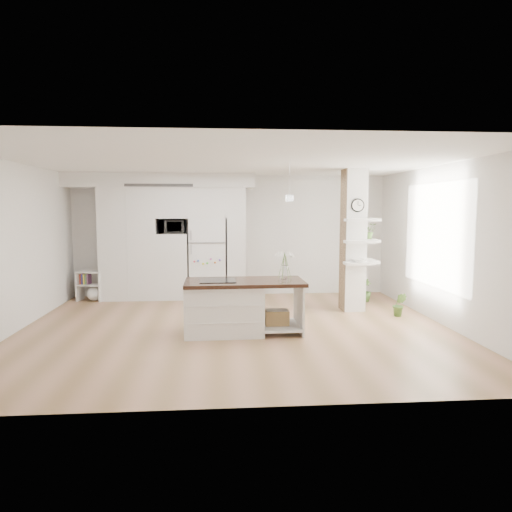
# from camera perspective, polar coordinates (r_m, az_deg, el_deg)

# --- Properties ---
(floor) EXTENTS (7.00, 6.00, 0.01)m
(floor) POSITION_cam_1_polar(r_m,az_deg,el_deg) (7.59, -2.52, -9.03)
(floor) COLOR #AB7C5C
(floor) RESTS_ON ground
(room) EXTENTS (7.04, 6.04, 2.72)m
(room) POSITION_cam_1_polar(r_m,az_deg,el_deg) (7.33, -2.59, 5.12)
(room) COLOR white
(room) RESTS_ON ground
(cabinet_wall) EXTENTS (4.00, 0.71, 2.70)m
(cabinet_wall) POSITION_cam_1_polar(r_m,az_deg,el_deg) (10.08, -11.38, 3.26)
(cabinet_wall) COLOR white
(cabinet_wall) RESTS_ON floor
(refrigerator) EXTENTS (0.78, 0.69, 1.75)m
(refrigerator) POSITION_cam_1_polar(r_m,az_deg,el_deg) (10.07, -6.07, -0.26)
(refrigerator) COLOR white
(refrigerator) RESTS_ON floor
(column) EXTENTS (0.69, 0.90, 2.70)m
(column) POSITION_cam_1_polar(r_m,az_deg,el_deg) (8.88, 12.71, 1.87)
(column) COLOR silver
(column) RESTS_ON floor
(window) EXTENTS (0.00, 2.40, 2.40)m
(window) POSITION_cam_1_polar(r_m,az_deg,el_deg) (8.50, 21.52, 2.43)
(window) COLOR white
(window) RESTS_ON room
(pendant_light) EXTENTS (0.12, 0.12, 0.10)m
(pendant_light) POSITION_cam_1_polar(r_m,az_deg,el_deg) (7.73, 10.17, 7.04)
(pendant_light) COLOR white
(pendant_light) RESTS_ON room
(kitchen_island) EXTENTS (1.88, 0.92, 1.41)m
(kitchen_island) POSITION_cam_1_polar(r_m,az_deg,el_deg) (7.23, -3.09, -6.20)
(kitchen_island) COLOR white
(kitchen_island) RESTS_ON floor
(bookshelf) EXTENTS (0.59, 0.42, 0.64)m
(bookshelf) POSITION_cam_1_polar(r_m,az_deg,el_deg) (10.33, -19.81, -3.74)
(bookshelf) COLOR white
(bookshelf) RESTS_ON floor
(floor_plant_a) EXTENTS (0.30, 0.28, 0.44)m
(floor_plant_a) POSITION_cam_1_polar(r_m,az_deg,el_deg) (8.74, 17.49, -5.82)
(floor_plant_a) COLOR #456F2C
(floor_plant_a) RESTS_ON floor
(floor_plant_b) EXTENTS (0.37, 0.37, 0.50)m
(floor_plant_b) POSITION_cam_1_polar(r_m,az_deg,el_deg) (9.93, 13.39, -4.12)
(floor_plant_b) COLOR #456F2C
(floor_plant_b) RESTS_ON floor
(microwave) EXTENTS (0.54, 0.37, 0.30)m
(microwave) POSITION_cam_1_polar(r_m,az_deg,el_deg) (10.01, -10.43, 3.63)
(microwave) COLOR #2D2D2D
(microwave) RESTS_ON cabinet_wall
(shelf_plant) EXTENTS (0.27, 0.23, 0.30)m
(shelf_plant) POSITION_cam_1_polar(r_m,az_deg,el_deg) (9.10, 13.94, 3.04)
(shelf_plant) COLOR #456F2C
(shelf_plant) RESTS_ON column
(decor_bowl) EXTENTS (0.22, 0.22, 0.05)m
(decor_bowl) POSITION_cam_1_polar(r_m,az_deg,el_deg) (8.66, 12.62, -0.55)
(decor_bowl) COLOR white
(decor_bowl) RESTS_ON column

